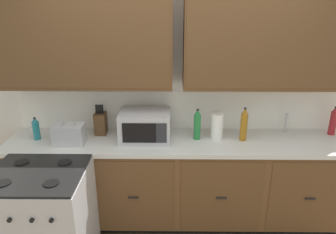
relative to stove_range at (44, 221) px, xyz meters
The scene contains 12 objects.
wall_unit 1.85m from the stove_range, 36.15° to the left, with size 4.47×0.40×2.49m.
counter_run 1.29m from the stove_range, 29.05° to the left, with size 3.30×0.64×0.94m.
stove_range is the anchor object (origin of this frame).
microwave 1.21m from the stove_range, 38.79° to the left, with size 0.48×0.37×0.28m.
toaster 0.79m from the stove_range, 78.26° to the left, with size 0.28×0.18×0.19m.
knife_block 1.04m from the stove_range, 65.18° to the left, with size 0.11×0.14×0.31m.
sink_faucet 2.45m from the stove_range, 20.62° to the left, with size 0.02×0.02×0.20m, color #B2B5BA.
paper_towel_roll 1.76m from the stove_range, 23.91° to the left, with size 0.12×0.12×0.26m, color white.
bottle_red 2.86m from the stove_range, 16.39° to the left, with size 0.07×0.07×0.30m.
bottle_teal 0.89m from the stove_range, 110.14° to the left, with size 0.07×0.07×0.23m.
bottle_amber 1.98m from the stove_range, 20.01° to the left, with size 0.07×0.07×0.33m.
bottle_green 1.60m from the stove_range, 26.66° to the left, with size 0.07×0.07×0.31m.
Camera 1 is at (-0.06, -2.54, 2.25)m, focal length 34.52 mm.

